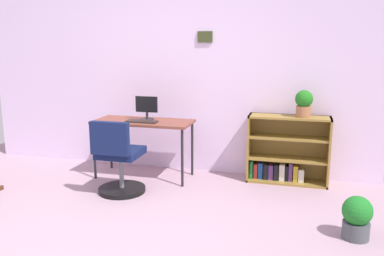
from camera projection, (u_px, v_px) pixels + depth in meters
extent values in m
plane|color=#A88799|center=(94.00, 240.00, 3.38)|extent=(6.24, 6.24, 0.00)
cube|color=silver|center=(171.00, 77.00, 5.17)|extent=(5.20, 0.10, 2.40)
cube|color=#353D1E|center=(205.00, 37.00, 4.89)|extent=(0.18, 0.02, 0.13)
cube|color=brown|center=(143.00, 122.00, 4.87)|extent=(1.19, 0.52, 0.03)
cylinder|color=black|center=(94.00, 152.00, 4.88)|extent=(0.03, 0.03, 0.68)
cylinder|color=black|center=(182.00, 158.00, 4.59)|extent=(0.03, 0.03, 0.68)
cylinder|color=black|center=(111.00, 143.00, 5.29)|extent=(0.03, 0.03, 0.68)
cylinder|color=black|center=(192.00, 149.00, 5.01)|extent=(0.03, 0.03, 0.68)
cylinder|color=#262628|center=(147.00, 119.00, 4.92)|extent=(0.17, 0.17, 0.01)
cylinder|color=#262628|center=(147.00, 115.00, 4.91)|extent=(0.03, 0.03, 0.08)
cube|color=black|center=(147.00, 104.00, 4.88)|extent=(0.28, 0.02, 0.19)
cube|color=#2E2421|center=(142.00, 121.00, 4.76)|extent=(0.38, 0.14, 0.02)
cylinder|color=black|center=(122.00, 189.00, 4.49)|extent=(0.52, 0.52, 0.05)
cylinder|color=slate|center=(121.00, 172.00, 4.45)|extent=(0.05, 0.05, 0.36)
cube|color=#111C43|center=(121.00, 152.00, 4.40)|extent=(0.44, 0.44, 0.08)
cube|color=#111C43|center=(110.00, 139.00, 4.12)|extent=(0.42, 0.07, 0.35)
cube|color=olive|center=(249.00, 147.00, 4.85)|extent=(0.02, 0.30, 0.80)
cube|color=olive|center=(329.00, 152.00, 4.62)|extent=(0.02, 0.30, 0.80)
cube|color=olive|center=(290.00, 117.00, 4.65)|extent=(0.94, 0.30, 0.02)
cube|color=olive|center=(286.00, 181.00, 4.81)|extent=(0.94, 0.30, 0.02)
cube|color=olive|center=(288.00, 147.00, 4.86)|extent=(0.94, 0.02, 0.80)
cube|color=olive|center=(287.00, 159.00, 4.75)|extent=(0.89, 0.28, 0.02)
cube|color=olive|center=(289.00, 138.00, 4.70)|extent=(0.89, 0.28, 0.02)
cube|color=#237238|center=(252.00, 169.00, 4.88)|extent=(0.04, 0.13, 0.22)
cube|color=#B22D28|center=(256.00, 171.00, 4.87)|extent=(0.04, 0.09, 0.18)
cube|color=#1E478C|center=(261.00, 170.00, 4.86)|extent=(0.05, 0.09, 0.19)
cube|color=black|center=(266.00, 171.00, 4.84)|extent=(0.05, 0.11, 0.19)
cube|color=#593372|center=(271.00, 172.00, 4.83)|extent=(0.05, 0.10, 0.18)
cube|color=black|center=(276.00, 172.00, 4.81)|extent=(0.06, 0.12, 0.19)
cube|color=beige|center=(282.00, 172.00, 4.79)|extent=(0.06, 0.12, 0.20)
cube|color=black|center=(287.00, 173.00, 4.78)|extent=(0.04, 0.10, 0.18)
cube|color=#593372|center=(291.00, 172.00, 4.77)|extent=(0.04, 0.10, 0.22)
cube|color=#B79323|center=(295.00, 173.00, 4.75)|extent=(0.05, 0.11, 0.19)
cube|color=beige|center=(301.00, 175.00, 4.74)|extent=(0.06, 0.11, 0.15)
cylinder|color=#9E6642|center=(303.00, 111.00, 4.58)|extent=(0.17, 0.17, 0.13)
sphere|color=#1F6E1B|center=(304.00, 99.00, 4.55)|extent=(0.20, 0.20, 0.20)
cylinder|color=#474C51|center=(356.00, 230.00, 3.40)|extent=(0.22, 0.22, 0.15)
sphere|color=#1C7324|center=(357.00, 211.00, 3.37)|extent=(0.25, 0.25, 0.25)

